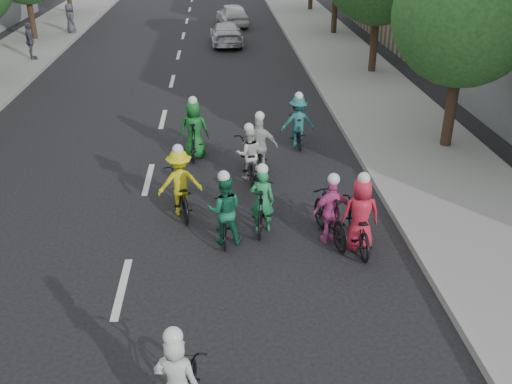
{
  "coord_description": "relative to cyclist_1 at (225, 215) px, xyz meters",
  "views": [
    {
      "loc": [
        1.97,
        -9.16,
        6.5
      ],
      "look_at": [
        2.72,
        1.99,
        1.0
      ],
      "focal_mm": 40.0,
      "sensor_mm": 36.0,
      "label": 1
    }
  ],
  "objects": [
    {
      "name": "follow_car_lead",
      "position": [
        0.45,
        20.68,
        -0.04
      ],
      "size": [
        1.8,
        4.14,
        1.19
      ],
      "primitive_type": "imported",
      "rotation": [
        0.0,
        0.0,
        3.18
      ],
      "color": "silver",
      "rests_on": "ground"
    },
    {
      "name": "cyclist_2",
      "position": [
        -1.02,
        1.39,
        0.01
      ],
      "size": [
        1.14,
        1.97,
        1.77
      ],
      "rotation": [
        0.0,
        0.0,
        3.33
      ],
      "color": "black",
      "rests_on": "ground"
    },
    {
      "name": "cyclist_5",
      "position": [
        0.84,
        0.49,
        -0.05
      ],
      "size": [
        0.74,
        1.8,
        1.63
      ],
      "rotation": [
        0.0,
        0.0,
        3.0
      ],
      "color": "black",
      "rests_on": "ground"
    },
    {
      "name": "cyclist_8",
      "position": [
        1.0,
        3.49,
        -0.01
      ],
      "size": [
        1.01,
        1.73,
        1.82
      ],
      "rotation": [
        0.0,
        0.0,
        3.06
      ],
      "color": "black",
      "rests_on": "ground"
    },
    {
      "name": "cyclist_1",
      "position": [
        0.0,
        0.0,
        0.0
      ],
      "size": [
        0.77,
        1.54,
        1.69
      ],
      "rotation": [
        0.0,
        0.0,
        3.11
      ],
      "color": "black",
      "rests_on": "ground"
    },
    {
      "name": "cyclist_6",
      "position": [
        0.7,
        3.3,
        -0.06
      ],
      "size": [
        0.84,
        2.01,
        1.57
      ],
      "rotation": [
        0.0,
        0.0,
        3.22
      ],
      "color": "black",
      "rests_on": "ground"
    },
    {
      "name": "spectator_2",
      "position": [
        -8.55,
        23.99,
        0.32
      ],
      "size": [
        0.8,
        0.93,
        1.62
      ],
      "primitive_type": "imported",
      "rotation": [
        0.0,
        0.0,
        2.0
      ],
      "color": "#484A54",
      "rests_on": "sidewalk_left"
    },
    {
      "name": "cyclist_7",
      "position": [
        2.32,
        5.51,
        0.03
      ],
      "size": [
        1.04,
        1.59,
        1.73
      ],
      "rotation": [
        0.0,
        0.0,
        3.17
      ],
      "color": "black",
      "rests_on": "ground"
    },
    {
      "name": "spectator_1",
      "position": [
        -8.92,
        17.23,
        0.36
      ],
      "size": [
        0.73,
        1.08,
        1.7
      ],
      "primitive_type": "imported",
      "rotation": [
        0.0,
        0.0,
        1.92
      ],
      "color": "#53515F",
      "rests_on": "sidewalk_left"
    },
    {
      "name": "follow_car_trail",
      "position": [
        0.95,
        26.48,
        0.05
      ],
      "size": [
        2.2,
        4.23,
        1.38
      ],
      "primitive_type": "imported",
      "rotation": [
        0.0,
        0.0,
        3.29
      ],
      "color": "silver",
      "rests_on": "ground"
    },
    {
      "name": "sidewalk_right",
      "position": [
        5.98,
        8.33,
        -0.56
      ],
      "size": [
        4.0,
        80.0,
        0.15
      ],
      "primitive_type": "cube",
      "color": "gray",
      "rests_on": "ground"
    },
    {
      "name": "cyclist_3",
      "position": [
        2.29,
        -0.13,
        -0.02
      ],
      "size": [
        0.93,
        1.91,
        1.63
      ],
      "rotation": [
        0.0,
        0.0,
        3.35
      ],
      "color": "black",
      "rests_on": "ground"
    },
    {
      "name": "ground",
      "position": [
        -2.02,
        -1.67,
        -0.64
      ],
      "size": [
        120.0,
        120.0,
        0.0
      ],
      "primitive_type": "plane",
      "color": "black",
      "rests_on": "ground"
    },
    {
      "name": "cyclist_4",
      "position": [
        2.84,
        -0.44,
        -0.02
      ],
      "size": [
        0.8,
        1.89,
        1.78
      ],
      "rotation": [
        0.0,
        0.0,
        3.13
      ],
      "color": "black",
      "rests_on": "ground"
    },
    {
      "name": "curb_right",
      "position": [
        4.03,
        8.33,
        -0.55
      ],
      "size": [
        0.18,
        80.0,
        0.18
      ],
      "primitive_type": "cube",
      "color": "#999993",
      "rests_on": "ground"
    },
    {
      "name": "cyclist_9",
      "position": [
        -0.79,
        4.87,
        0.05
      ],
      "size": [
        0.86,
        1.89,
        1.85
      ],
      "rotation": [
        0.0,
        0.0,
        3.09
      ],
      "color": "black",
      "rests_on": "ground"
    },
    {
      "name": "tree_r_0",
      "position": [
        6.78,
        4.93,
        3.33
      ],
      "size": [
        4.0,
        4.0,
        5.97
      ],
      "color": "black",
      "rests_on": "ground"
    }
  ]
}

